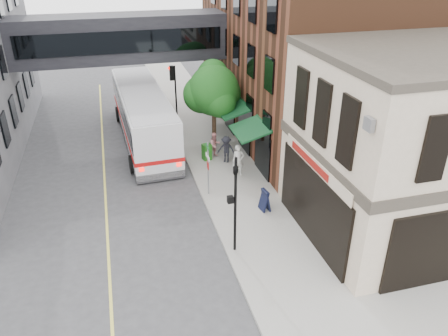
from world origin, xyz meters
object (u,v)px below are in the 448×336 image
pedestrian_c (226,149)px  sandwich_board (265,200)px  newspaper_box (207,152)px  pedestrian_b (215,145)px  pedestrian_a (238,160)px  bus (143,113)px

pedestrian_c → sandwich_board: size_ratio=1.50×
newspaper_box → sandwich_board: bearing=-90.3°
pedestrian_b → newspaper_box: size_ratio=1.55×
sandwich_board → pedestrian_a: bearing=85.3°
newspaper_box → sandwich_board: sandwich_board is taller
pedestrian_a → bus: bearing=124.3°
sandwich_board → bus: bearing=106.4°
pedestrian_a → sandwich_board: 3.94m
bus → sandwich_board: 11.93m
bus → newspaper_box: size_ratio=12.59×
bus → pedestrian_a: size_ratio=6.88×
pedestrian_b → pedestrian_c: 1.07m
pedestrian_c → sandwich_board: 5.77m
bus → pedestrian_b: 5.80m
newspaper_box → sandwich_board: size_ratio=0.91×
bus → newspaper_box: bearing=-52.6°
pedestrian_a → pedestrian_c: bearing=96.9°
pedestrian_a → pedestrian_b: pedestrian_a is taller
pedestrian_b → pedestrian_c: bearing=-83.0°
pedestrian_b → sandwich_board: pedestrian_b is taller
bus → newspaper_box: 5.71m
pedestrian_b → newspaper_box: pedestrian_b is taller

